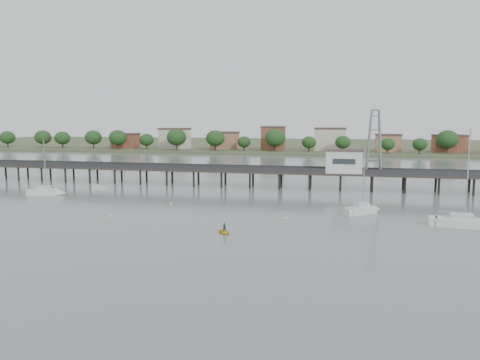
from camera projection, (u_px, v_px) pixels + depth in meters
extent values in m
plane|color=slate|center=(123.00, 257.00, 54.81)|extent=(500.00, 500.00, 0.00)
cube|color=#2D2823|center=(237.00, 171.00, 112.39)|extent=(150.00, 5.00, 0.50)
cube|color=#333335|center=(235.00, 169.00, 109.97)|extent=(150.00, 0.12, 1.10)
cube|color=#333335|center=(240.00, 167.00, 114.61)|extent=(150.00, 0.12, 1.10)
cylinder|color=black|center=(236.00, 180.00, 110.80)|extent=(0.50, 0.50, 4.40)
cylinder|color=black|center=(239.00, 178.00, 114.48)|extent=(0.50, 0.50, 4.40)
cube|color=silver|center=(344.00, 162.00, 106.60)|extent=(8.00, 5.00, 5.00)
cube|color=#4C3833|center=(344.00, 150.00, 106.27)|extent=(8.40, 5.40, 0.30)
cube|color=slate|center=(375.00, 110.00, 103.71)|extent=(1.80, 1.80, 0.30)
cube|color=silver|center=(376.00, 107.00, 103.61)|extent=(0.90, 0.90, 1.20)
cube|color=silver|center=(461.00, 224.00, 70.25)|extent=(7.46, 3.60, 1.65)
cube|color=silver|center=(462.00, 216.00, 70.10)|extent=(3.43, 2.59, 0.75)
cylinder|color=#A5A8AA|center=(468.00, 174.00, 69.12)|extent=(0.18, 0.18, 13.49)
cylinder|color=#A5A8AA|center=(453.00, 212.00, 70.42)|extent=(4.18, 0.60, 0.12)
cube|color=silver|center=(361.00, 211.00, 79.81)|extent=(5.37, 5.01, 1.65)
cone|color=silver|center=(376.00, 210.00, 81.34)|extent=(3.02, 3.00, 2.06)
cube|color=silver|center=(361.00, 205.00, 79.66)|extent=(2.86, 2.78, 0.75)
cylinder|color=#A5A8AA|center=(364.00, 178.00, 79.24)|extent=(0.18, 0.18, 9.94)
cylinder|color=#A5A8AA|center=(357.00, 202.00, 79.18)|extent=(2.43, 2.10, 0.12)
cube|color=silver|center=(44.00, 193.00, 99.81)|extent=(5.94, 3.30, 1.65)
cone|color=silver|center=(61.00, 193.00, 99.77)|extent=(2.74, 2.62, 2.18)
cube|color=silver|center=(44.00, 188.00, 99.66)|extent=(2.80, 2.22, 0.75)
cylinder|color=#A5A8AA|center=(45.00, 165.00, 99.03)|extent=(0.18, 0.18, 10.53)
cylinder|color=#A5A8AA|center=(40.00, 185.00, 99.60)|extent=(3.23, 0.79, 0.12)
cube|color=silver|center=(99.00, 188.00, 108.12)|extent=(3.29, 1.92, 0.86)
cube|color=silver|center=(97.00, 186.00, 108.34)|extent=(1.23, 1.23, 0.51)
imported|color=yellow|center=(224.00, 233.00, 66.35)|extent=(1.72, 1.56, 2.53)
imported|color=black|center=(224.00, 233.00, 66.35)|extent=(0.83, 1.31, 0.29)
ellipsoid|color=beige|center=(286.00, 218.00, 76.12)|extent=(0.56, 0.56, 0.39)
ellipsoid|color=beige|center=(111.00, 216.00, 77.66)|extent=(0.56, 0.56, 0.39)
ellipsoid|color=beige|center=(393.00, 201.00, 92.12)|extent=(0.56, 0.56, 0.39)
ellipsoid|color=beige|center=(171.00, 204.00, 89.55)|extent=(0.56, 0.56, 0.39)
ellipsoid|color=beige|center=(63.00, 194.00, 100.44)|extent=(0.56, 0.56, 0.39)
cube|color=#475133|center=(304.00, 145.00, 291.83)|extent=(500.00, 170.00, 1.40)
cube|color=brown|center=(126.00, 139.00, 250.75)|extent=(13.00, 10.50, 9.00)
cube|color=brown|center=(175.00, 140.00, 244.66)|extent=(13.00, 10.50, 9.00)
cube|color=brown|center=(225.00, 140.00, 238.78)|extent=(13.00, 10.50, 9.00)
cube|color=brown|center=(273.00, 141.00, 233.35)|extent=(13.00, 10.50, 9.00)
cube|color=brown|center=(330.00, 141.00, 227.26)|extent=(13.00, 10.50, 9.00)
cube|color=brown|center=(388.00, 142.00, 221.39)|extent=(13.00, 10.50, 9.00)
cube|color=brown|center=(449.00, 142.00, 215.52)|extent=(13.00, 10.50, 9.00)
ellipsoid|color=#1F3D19|center=(63.00, 139.00, 245.62)|extent=(8.00, 8.00, 6.80)
ellipsoid|color=#1F3D19|center=(290.00, 141.00, 219.52)|extent=(8.00, 8.00, 6.80)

